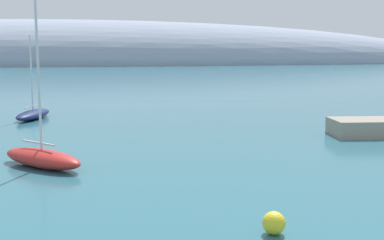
# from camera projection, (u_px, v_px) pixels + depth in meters

# --- Properties ---
(distant_ridge) EXTENTS (394.56, 66.05, 40.23)m
(distant_ridge) POSITION_uv_depth(u_px,v_px,m) (70.00, 65.00, 224.37)
(distant_ridge) COLOR #8E99AD
(distant_ridge) RESTS_ON ground
(sailboat_red_near_shore) EXTENTS (5.62, 5.76, 10.53)m
(sailboat_red_near_shore) POSITION_uv_depth(u_px,v_px,m) (42.00, 157.00, 28.68)
(sailboat_red_near_shore) COLOR red
(sailboat_red_near_shore) RESTS_ON water
(sailboat_navy_outer_mooring) EXTENTS (3.80, 6.81, 8.15)m
(sailboat_navy_outer_mooring) POSITION_uv_depth(u_px,v_px,m) (33.00, 114.00, 48.68)
(sailboat_navy_outer_mooring) COLOR navy
(sailboat_navy_outer_mooring) RESTS_ON water
(mooring_buoy_yellow) EXTENTS (0.87, 0.87, 0.87)m
(mooring_buoy_yellow) POSITION_uv_depth(u_px,v_px,m) (274.00, 223.00, 18.28)
(mooring_buoy_yellow) COLOR yellow
(mooring_buoy_yellow) RESTS_ON water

